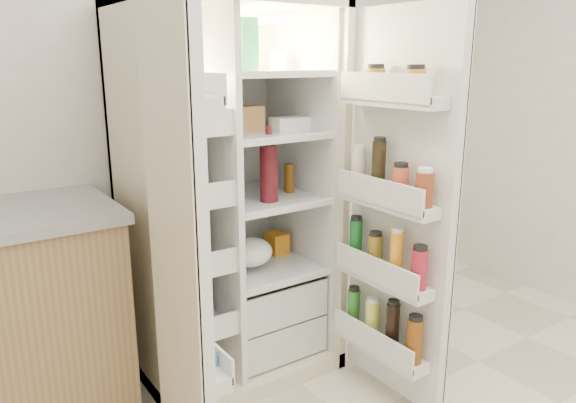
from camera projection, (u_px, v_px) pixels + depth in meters
wall_back at (222, 96)px, 2.93m from camera, size 4.00×0.02×2.70m
refrigerator at (228, 224)px, 2.71m from camera, size 0.92×0.70×1.80m
freezer_door at (180, 251)px, 1.91m from camera, size 0.15×0.40×1.72m
fridge_door at (397, 217)px, 2.38m from camera, size 0.17×0.58×1.72m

